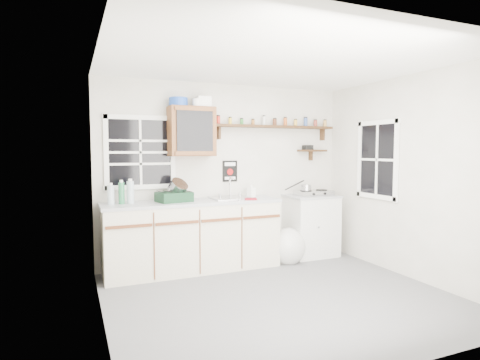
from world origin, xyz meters
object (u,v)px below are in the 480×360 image
Objects in this scene: dish_rack at (175,194)px; hotplate at (314,193)px; right_cabinet at (311,225)px; spice_shelf at (275,126)px; main_cabinet at (193,235)px; upper_cabinet at (192,131)px.

hotplate is (2.09, 0.00, -0.07)m from dish_rack.
dish_rack is at bearing -179.33° from right_cabinet.
spice_shelf is (-0.51, 0.19, 1.47)m from right_cabinet.
spice_shelf is 1.81m from dish_rack.
dish_rack is (-1.55, -0.21, -0.91)m from spice_shelf.
hotplate is at bearing 0.17° from main_cabinet.
spice_shelf reaches higher than main_cabinet.
hotplate is (0.03, -0.02, 0.49)m from right_cabinet.
spice_shelf reaches higher than hotplate.
dish_rack is 2.10m from hotplate.
main_cabinet is 1.21× the size of spice_shelf.
main_cabinet is 1.84m from right_cabinet.
upper_cabinet reaches higher than main_cabinet.
main_cabinet is at bearing -12.27° from dish_rack.
upper_cabinet is (-1.80, 0.12, 1.37)m from right_cabinet.
dish_rack is at bearing -172.24° from spice_shelf.
right_cabinet is 0.48× the size of spice_shelf.
dish_rack reaches higher than main_cabinet.
hotplate reaches higher than main_cabinet.
hotplate is (0.54, -0.21, -0.98)m from spice_shelf.
main_cabinet is at bearing -170.85° from spice_shelf.
upper_cabinet is at bearing -176.92° from spice_shelf.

